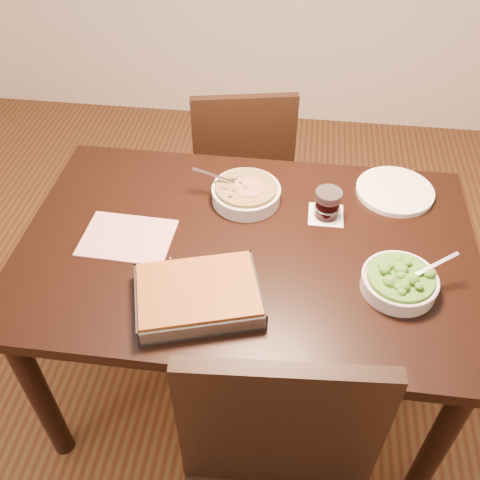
# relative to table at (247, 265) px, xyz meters

# --- Properties ---
(ground) EXTENTS (4.00, 4.00, 0.00)m
(ground) POSITION_rel_table_xyz_m (0.00, 0.00, -0.65)
(ground) COLOR #462114
(ground) RESTS_ON ground
(table) EXTENTS (1.40, 0.90, 0.75)m
(table) POSITION_rel_table_xyz_m (0.00, 0.00, 0.00)
(table) COLOR black
(table) RESTS_ON ground
(magazine_a) EXTENTS (0.28, 0.21, 0.01)m
(magazine_a) POSITION_rel_table_xyz_m (-0.37, -0.02, 0.10)
(magazine_a) COLOR #B13246
(magazine_a) RESTS_ON table
(coaster) EXTENTS (0.11, 0.11, 0.00)m
(coaster) POSITION_rel_table_xyz_m (0.24, 0.17, 0.10)
(coaster) COLOR white
(coaster) RESTS_ON table
(stew_bowl) EXTENTS (0.26, 0.23, 0.09)m
(stew_bowl) POSITION_rel_table_xyz_m (-0.03, 0.21, 0.13)
(stew_bowl) COLOR silver
(stew_bowl) RESTS_ON table
(broccoli_bowl) EXTENTS (0.23, 0.21, 0.08)m
(broccoli_bowl) POSITION_rel_table_xyz_m (0.44, -0.12, 0.12)
(broccoli_bowl) COLOR silver
(broccoli_bowl) RESTS_ON table
(baking_dish) EXTENTS (0.39, 0.33, 0.06)m
(baking_dish) POSITION_rel_table_xyz_m (-0.11, -0.24, 0.12)
(baking_dish) COLOR silver
(baking_dish) RESTS_ON table
(wine_tumbler) EXTENTS (0.08, 0.08, 0.09)m
(wine_tumbler) POSITION_rel_table_xyz_m (0.24, 0.17, 0.15)
(wine_tumbler) COLOR black
(wine_tumbler) RESTS_ON coaster
(dinner_plate) EXTENTS (0.26, 0.26, 0.02)m
(dinner_plate) POSITION_rel_table_xyz_m (0.47, 0.31, 0.10)
(dinner_plate) COLOR white
(dinner_plate) RESTS_ON table
(chair_far) EXTENTS (0.49, 0.49, 0.89)m
(chair_far) POSITION_rel_table_xyz_m (-0.11, 0.76, -0.16)
(chair_far) COLOR black
(chair_far) RESTS_ON ground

